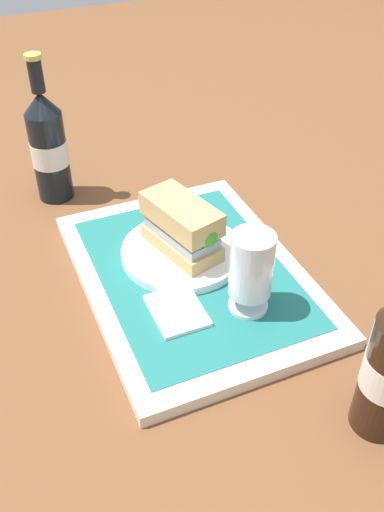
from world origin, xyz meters
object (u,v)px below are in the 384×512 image
beer_glass (251,268)px  second_bottle (48,146)px  plate (184,251)px  sandwich (186,226)px

beer_glass → second_bottle: (-0.43, -0.18, 0.01)m
beer_glass → second_bottle: 0.46m
plate → sandwich: bearing=15.6°
beer_glass → second_bottle: size_ratio=0.47×
plate → sandwich: 0.05m
sandwich → second_bottle: bearing=-169.0°
beer_glass → second_bottle: bearing=-157.1°
sandwich → beer_glass: (0.14, 0.04, 0.01)m
sandwich → plate: bearing=-180.0°
beer_glass → plate: bearing=-165.3°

